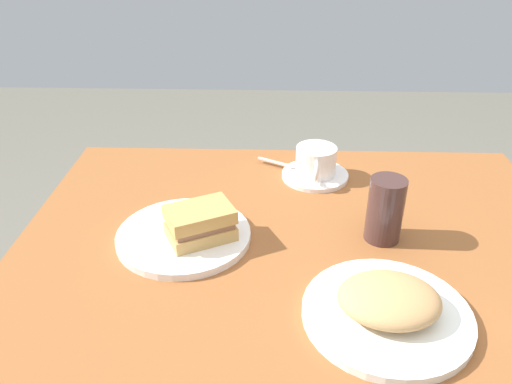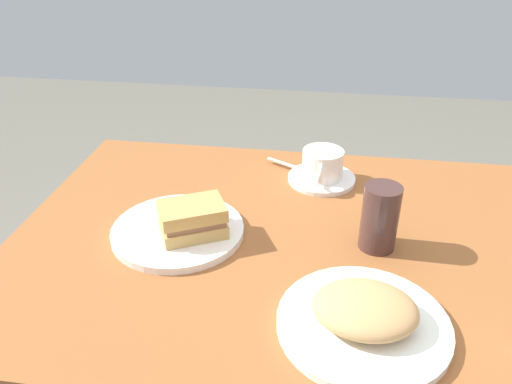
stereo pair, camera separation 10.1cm
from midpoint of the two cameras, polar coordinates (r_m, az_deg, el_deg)
name	(u,v)px [view 1 (the left image)]	position (r m, az deg, el deg)	size (l,w,h in m)	color
dining_table	(295,303)	(1.03, 1.53, -12.39)	(1.02, 0.74, 0.73)	brown
sandwich_plate	(184,236)	(0.94, -11.15, -4.90)	(0.24, 0.24, 0.01)	white
sandwich_front	(200,223)	(0.90, -9.47, -3.53)	(0.14, 0.12, 0.06)	tan
coffee_saucer	(315,175)	(1.13, 4.08, 1.81)	(0.15, 0.15, 0.01)	white
coffee_cup	(316,160)	(1.11, 4.14, 3.51)	(0.09, 0.12, 0.06)	white
spoon	(283,164)	(1.15, 0.60, 3.08)	(0.09, 0.06, 0.01)	silver
side_plate	(386,314)	(0.78, 10.73, -13.43)	(0.25, 0.25, 0.01)	white
side_food_pile	(389,299)	(0.76, 10.93, -11.83)	(0.15, 0.12, 0.04)	tan
drinking_glass	(385,210)	(0.91, 11.23, -2.12)	(0.06, 0.06, 0.12)	#452C28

